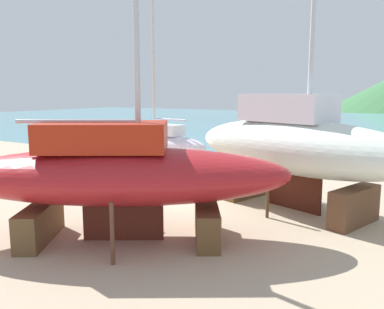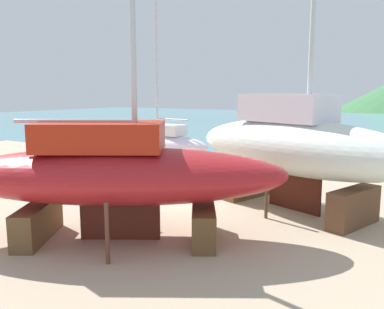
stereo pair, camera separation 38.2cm
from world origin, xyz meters
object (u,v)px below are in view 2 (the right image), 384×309
at_px(sailboat_large_starboard, 162,144).
at_px(worker, 186,171).
at_px(sailboat_far_slipway, 117,173).
at_px(sailboat_mid_port, 295,145).

bearing_deg(sailboat_large_starboard, worker, 145.82).
relative_size(sailboat_far_slipway, sailboat_mid_port, 1.03).
bearing_deg(worker, sailboat_large_starboard, 139.97).
bearing_deg(sailboat_mid_port, worker, -167.28).
bearing_deg(worker, sailboat_mid_port, -7.50).
distance_m(sailboat_large_starboard, sailboat_mid_port, 9.49).
relative_size(sailboat_large_starboard, sailboat_far_slipway, 0.57).
height_order(sailboat_large_starboard, worker, sailboat_large_starboard).
bearing_deg(sailboat_large_starboard, sailboat_far_slipway, 123.34).
xyz_separation_m(sailboat_far_slipway, worker, (-1.81, 6.66, -1.26)).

